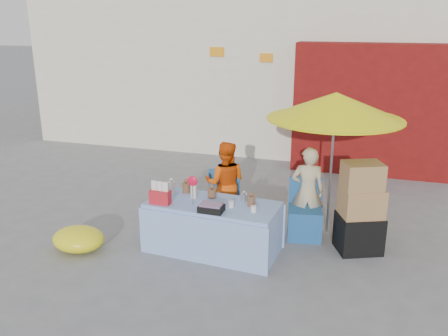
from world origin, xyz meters
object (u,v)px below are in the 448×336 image
(market_table, at_px, (213,226))
(chair_left, at_px, (222,211))
(chair_right, at_px, (305,220))
(umbrella, at_px, (335,107))
(vendor_beige, at_px, (308,191))
(vendor_orange, at_px, (225,183))
(box_stack, at_px, (360,211))

(market_table, height_order, chair_left, market_table)
(chair_right, xyz_separation_m, umbrella, (0.30, 0.28, 1.64))
(chair_right, xyz_separation_m, vendor_beige, (0.00, 0.13, 0.41))
(chair_left, relative_size, vendor_orange, 0.65)
(chair_right, height_order, vendor_beige, vendor_beige)
(chair_right, relative_size, umbrella, 0.41)
(market_table, distance_m, chair_left, 0.79)
(chair_left, relative_size, chair_right, 1.00)
(chair_left, distance_m, box_stack, 2.05)
(market_table, height_order, vendor_beige, vendor_beige)
(chair_left, height_order, box_stack, box_stack)
(vendor_orange, xyz_separation_m, umbrella, (1.55, 0.15, 1.24))
(chair_right, relative_size, vendor_orange, 0.65)
(vendor_beige, bearing_deg, market_table, 28.89)
(market_table, distance_m, vendor_orange, 0.97)
(market_table, bearing_deg, box_stack, 20.77)
(chair_right, height_order, vendor_orange, vendor_orange)
(market_table, relative_size, chair_left, 2.19)
(chair_right, relative_size, vendor_beige, 0.64)
(umbrella, height_order, box_stack, umbrella)
(chair_left, xyz_separation_m, chair_right, (1.25, 0.00, 0.00))
(vendor_orange, xyz_separation_m, box_stack, (2.01, -0.35, -0.07))
(box_stack, bearing_deg, vendor_orange, 170.18)
(vendor_beige, bearing_deg, umbrella, -163.00)
(chair_right, bearing_deg, umbrella, 33.66)
(vendor_beige, relative_size, umbrella, 0.63)
(vendor_beige, height_order, box_stack, vendor_beige)
(market_table, height_order, umbrella, umbrella)
(umbrella, bearing_deg, market_table, -143.75)
(market_table, xyz_separation_m, vendor_beige, (1.15, 0.91, 0.31))
(umbrella, bearing_deg, vendor_beige, -153.43)
(chair_left, xyz_separation_m, box_stack, (2.01, -0.21, 0.33))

